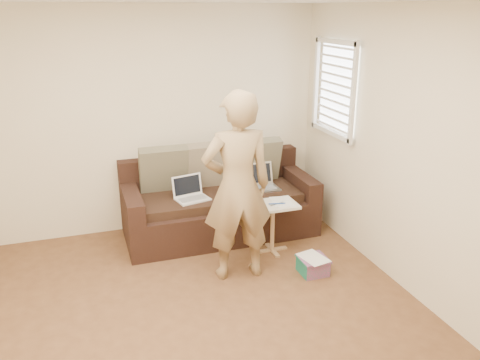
% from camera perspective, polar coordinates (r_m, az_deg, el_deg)
% --- Properties ---
extents(floor, '(4.50, 4.50, 0.00)m').
position_cam_1_polar(floor, '(4.30, -4.33, -17.04)').
color(floor, brown).
rests_on(floor, ground).
extents(wall_back, '(4.00, 0.00, 4.00)m').
position_cam_1_polar(wall_back, '(5.81, -10.28, 6.65)').
color(wall_back, beige).
rests_on(wall_back, ground).
extents(wall_right, '(0.00, 4.50, 4.50)m').
position_cam_1_polar(wall_right, '(4.56, 20.35, 2.24)').
color(wall_right, beige).
rests_on(wall_right, ground).
extents(window_blinds, '(0.12, 0.88, 1.08)m').
position_cam_1_polar(window_blinds, '(5.66, 10.95, 10.40)').
color(window_blinds, white).
rests_on(window_blinds, wall_right).
extents(sofa, '(2.20, 0.95, 0.85)m').
position_cam_1_polar(sofa, '(5.76, -2.38, -2.29)').
color(sofa, black).
rests_on(sofa, ground).
extents(pillow_left, '(0.55, 0.29, 0.57)m').
position_cam_1_polar(pillow_left, '(5.72, -8.86, 1.23)').
color(pillow_left, brown).
rests_on(pillow_left, sofa).
extents(pillow_mid, '(0.55, 0.27, 0.57)m').
position_cam_1_polar(pillow_mid, '(5.82, -3.51, 1.75)').
color(pillow_mid, '#786F56').
rests_on(pillow_mid, sofa).
extents(pillow_right, '(0.55, 0.28, 0.57)m').
position_cam_1_polar(pillow_right, '(5.99, 2.06, 2.28)').
color(pillow_right, brown).
rests_on(pillow_right, sofa).
extents(laptop_silver, '(0.40, 0.29, 0.26)m').
position_cam_1_polar(laptop_silver, '(5.82, 2.54, -1.06)').
color(laptop_silver, '#B7BABC').
rests_on(laptop_silver, sofa).
extents(laptop_white, '(0.40, 0.33, 0.26)m').
position_cam_1_polar(laptop_white, '(5.52, -5.51, -2.31)').
color(laptop_white, white).
rests_on(laptop_white, sofa).
extents(person, '(0.71, 0.50, 1.87)m').
position_cam_1_polar(person, '(4.67, -0.32, -0.83)').
color(person, '#988453').
rests_on(person, ground).
extents(side_table, '(0.51, 0.36, 0.56)m').
position_cam_1_polar(side_table, '(5.40, 3.78, -5.51)').
color(side_table, silver).
rests_on(side_table, ground).
extents(drinking_glass, '(0.07, 0.07, 0.12)m').
position_cam_1_polar(drinking_glass, '(5.25, 1.84, -2.16)').
color(drinking_glass, silver).
rests_on(drinking_glass, side_table).
extents(scissors, '(0.20, 0.14, 0.02)m').
position_cam_1_polar(scissors, '(5.27, 4.31, -2.76)').
color(scissors, silver).
rests_on(scissors, side_table).
extents(paper_on_table, '(0.25, 0.33, 0.00)m').
position_cam_1_polar(paper_on_table, '(5.35, 4.84, -2.50)').
color(paper_on_table, white).
rests_on(paper_on_table, side_table).
extents(striped_box, '(0.28, 0.28, 0.18)m').
position_cam_1_polar(striped_box, '(5.09, 8.45, -9.75)').
color(striped_box, '#CE1E82').
rests_on(striped_box, ground).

